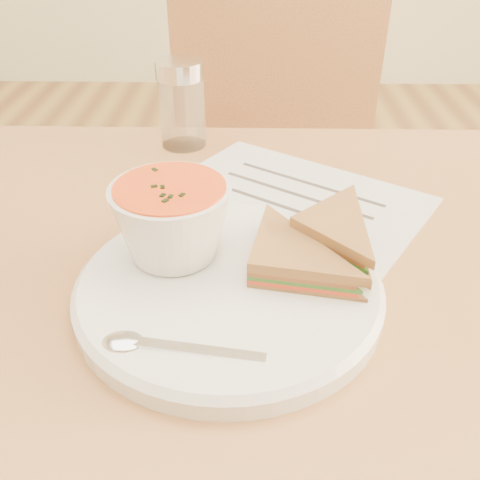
# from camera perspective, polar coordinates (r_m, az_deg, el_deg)

# --- Properties ---
(dining_table) EXTENTS (1.00, 0.70, 0.75)m
(dining_table) POSITION_cam_1_polar(r_m,az_deg,el_deg) (0.83, -2.80, -23.12)
(dining_table) COLOR #915C2D
(dining_table) RESTS_ON floor
(chair_far) EXTENTS (0.49, 0.49, 0.99)m
(chair_far) POSITION_cam_1_polar(r_m,az_deg,el_deg) (1.10, 5.14, 1.66)
(chair_far) COLOR brown
(chair_far) RESTS_ON floor
(plate) EXTENTS (0.30, 0.30, 0.02)m
(plate) POSITION_cam_1_polar(r_m,az_deg,el_deg) (0.50, -1.20, -5.27)
(plate) COLOR white
(plate) RESTS_ON dining_table
(soup_bowl) EXTENTS (0.12, 0.12, 0.08)m
(soup_bowl) POSITION_cam_1_polar(r_m,az_deg,el_deg) (0.51, -7.21, 1.64)
(soup_bowl) COLOR white
(soup_bowl) RESTS_ON plate
(sandwich_half_a) EXTENTS (0.12, 0.12, 0.03)m
(sandwich_half_a) POSITION_cam_1_polar(r_m,az_deg,el_deg) (0.47, 0.73, -4.12)
(sandwich_half_a) COLOR #9B6136
(sandwich_half_a) RESTS_ON plate
(sandwich_half_b) EXTENTS (0.14, 0.14, 0.03)m
(sandwich_half_b) POSITION_cam_1_polar(r_m,az_deg,el_deg) (0.52, 5.26, 1.00)
(sandwich_half_b) COLOR #9B6136
(sandwich_half_b) RESTS_ON plate
(spoon) EXTENTS (0.17, 0.06, 0.01)m
(spoon) POSITION_cam_1_polar(r_m,az_deg,el_deg) (0.43, -5.82, -11.53)
(spoon) COLOR silver
(spoon) RESTS_ON plate
(paper_menu) EXTENTS (0.38, 0.36, 0.00)m
(paper_menu) POSITION_cam_1_polar(r_m,az_deg,el_deg) (0.65, 5.22, 4.15)
(paper_menu) COLOR silver
(paper_menu) RESTS_ON dining_table
(condiment_shaker) EXTENTS (0.09, 0.09, 0.12)m
(condiment_shaker) POSITION_cam_1_polar(r_m,az_deg,el_deg) (0.79, -6.23, 14.19)
(condiment_shaker) COLOR silver
(condiment_shaker) RESTS_ON dining_table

